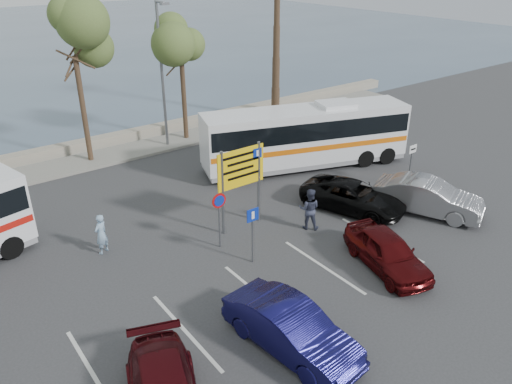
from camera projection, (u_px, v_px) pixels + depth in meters
ground at (270, 270)px, 18.21m from camera, size 120.00×120.00×0.00m
kerb_strip at (117, 155)px, 28.25m from camera, size 44.00×2.40×0.15m
seawall at (103, 141)px, 29.59m from camera, size 48.00×0.80×0.60m
tree_mid at (72, 37)px, 24.57m from camera, size 3.20×3.20×8.00m
tree_right at (180, 36)px, 28.02m from camera, size 3.20×3.20×7.40m
street_lamp_right at (162, 69)px, 27.55m from camera, size 0.45×1.15×8.01m
direction_sign at (241, 174)px, 19.99m from camera, size 2.20×0.12×3.60m
sign_no_stop at (219, 212)px, 18.91m from camera, size 0.60×0.08×2.35m
sign_parking at (253, 228)px, 18.03m from camera, size 0.50×0.07×2.25m
sign_taxi at (411, 160)px, 23.94m from camera, size 0.50×0.07×2.20m
lane_markings at (262, 295)px, 16.87m from camera, size 12.02×4.20×0.01m
coach_bus_right at (306, 139)px, 26.24m from camera, size 11.08×5.69×3.40m
car_blue at (291, 329)px, 14.29m from camera, size 2.07×4.58×1.46m
car_red at (387, 251)px, 18.06m from camera, size 2.60×4.27×1.36m
suv_black at (353, 196)px, 22.18m from camera, size 3.59×5.12×1.30m
car_silver_b at (428, 197)px, 21.86m from camera, size 3.34×4.90×1.53m
pedestrian_near at (101, 234)px, 18.91m from camera, size 0.71×0.62×1.63m
pedestrian_far at (309, 209)px, 20.57m from camera, size 1.09×1.09×1.79m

